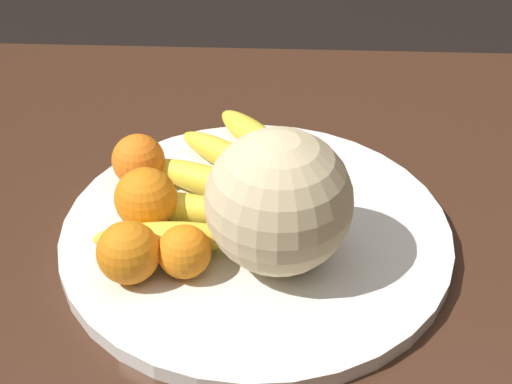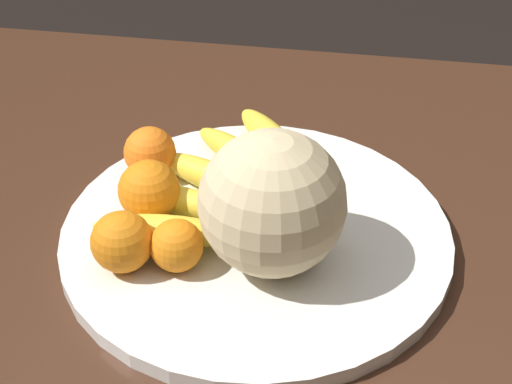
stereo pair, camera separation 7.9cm
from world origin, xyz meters
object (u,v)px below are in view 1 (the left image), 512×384
Objects in this scene: banana_bunch at (215,182)px; orange_front_left at (145,201)px; produce_tag at (228,224)px; fruit_bowl at (256,232)px; orange_front_right at (184,252)px; orange_mid_center at (138,160)px; melon at (279,202)px; orange_back_left at (128,252)px; kitchen_table at (306,292)px.

orange_front_left reaches higher than banana_bunch.
produce_tag is at bearing 133.51° from banana_bunch.
banana_bunch is at bearing -48.47° from fruit_bowl.
orange_front_right is 0.88× the size of orange_mid_center.
orange_front_left is at bearing -18.13° from melon.
produce_tag is (-0.10, -0.09, -0.03)m from orange_back_left.
kitchen_table is at bearing -154.82° from orange_back_left.
kitchen_table is 0.14m from produce_tag.
kitchen_table is 25.74× the size of orange_front_right.
orange_back_left is at bearing 87.96° from orange_front_left.
fruit_bowl is at bearing 0.69° from kitchen_table.
produce_tag is (0.09, -0.00, 0.10)m from kitchen_table.
orange_front_right is (0.07, 0.08, 0.04)m from fruit_bowl.
produce_tag is (-0.09, -0.01, -0.03)m from orange_front_left.
orange_back_left reaches higher than banana_bunch.
orange_mid_center is 0.98× the size of orange_back_left.
orange_mid_center reaches higher than produce_tag.
kitchen_table is 0.11m from fruit_bowl.
melon reaches higher than produce_tag.
kitchen_table is 0.19m from melon.
fruit_bowl is 0.10m from melon.
fruit_bowl is 0.08m from banana_bunch.
orange_front_right is 0.06m from orange_back_left.
melon is at bearing 116.30° from fruit_bowl.
melon is at bearing 161.87° from orange_front_left.
fruit_bowl is 5.13× the size of produce_tag.
banana_bunch is 0.10m from orange_front_left.
banana_bunch is at bearing -116.89° from orange_back_left.
orange_front_left is at bearing 105.45° from orange_mid_center.
fruit_bowl is 6.88× the size of orange_mid_center.
produce_tag is at bearing -176.76° from orange_front_left.
orange_front_left is 1.10× the size of orange_mid_center.
fruit_bowl is at bearing -63.70° from melon.
banana_bunch is 0.10m from orange_mid_center.
orange_mid_center is 0.14m from produce_tag.
orange_front_left is 0.10m from produce_tag.
orange_mid_center reaches higher than kitchen_table.
orange_mid_center is (0.08, -0.16, 0.00)m from orange_front_right.
fruit_bowl is 0.03m from produce_tag.
orange_front_right is at bearing 115.54° from orange_mid_center.
orange_front_left is 0.09m from orange_mid_center.
orange_front_right reaches higher than banana_bunch.
orange_front_left is at bearing 1.33° from fruit_bowl.
orange_mid_center is (0.21, -0.08, 0.14)m from kitchen_table.
banana_bunch is 0.17m from orange_back_left.
orange_front_left is (0.12, 0.00, 0.04)m from fruit_bowl.
kitchen_table is 0.25m from orange_back_left.
orange_back_left reaches higher than orange_front_right.
orange_front_right is at bearing 47.95° from fruit_bowl.
kitchen_table is 16.89× the size of produce_tag.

